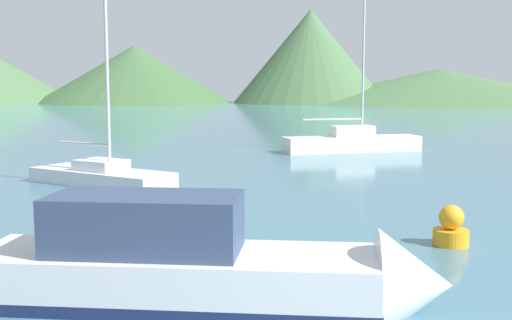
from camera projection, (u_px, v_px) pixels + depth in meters
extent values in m
cube|color=silver|center=(176.00, 277.00, 10.46)|extent=(6.66, 2.54, 0.85)
cube|color=#19234C|center=(176.00, 296.00, 10.50)|extent=(6.70, 2.55, 0.20)
cone|color=silver|center=(415.00, 284.00, 10.09)|extent=(1.35, 1.88, 1.76)
cube|color=#334260|center=(145.00, 223.00, 10.40)|extent=(3.22, 1.80, 0.94)
cube|color=silver|center=(101.00, 177.00, 22.63)|extent=(5.62, 4.48, 0.52)
cube|color=silver|center=(101.00, 165.00, 22.58)|extent=(2.07, 1.95, 0.37)
cylinder|color=#BCBCC1|center=(106.00, 19.00, 21.76)|extent=(0.12, 0.12, 10.39)
cylinder|color=#BCBCC1|center=(84.00, 143.00, 22.93)|extent=(2.14, 1.41, 0.10)
cube|color=white|center=(352.00, 144.00, 33.43)|extent=(7.38, 3.27, 0.80)
cube|color=white|center=(352.00, 131.00, 33.35)|extent=(2.37, 1.62, 0.56)
cylinder|color=#BCBCC1|center=(364.00, 46.00, 32.95)|extent=(0.12, 0.12, 9.30)
cylinder|color=#BCBCC1|center=(333.00, 119.00, 33.02)|extent=(3.17, 0.85, 0.10)
cylinder|color=orange|center=(451.00, 237.00, 14.21)|extent=(0.78, 0.78, 0.35)
sphere|color=orange|center=(451.00, 217.00, 14.15)|extent=(0.55, 0.55, 0.55)
cone|color=#3D6038|center=(134.00, 74.00, 115.52)|extent=(35.11, 35.11, 10.17)
cone|color=#476B42|center=(310.00, 56.00, 113.23)|extent=(27.24, 27.24, 16.34)
cone|color=#476B42|center=(439.00, 86.00, 114.52)|extent=(54.31, 54.31, 6.03)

